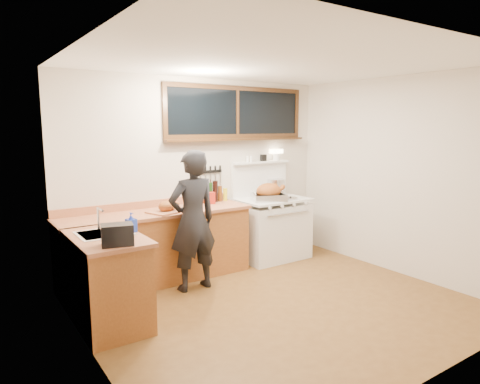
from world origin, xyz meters
TOP-DOWN VIEW (x-y plane):
  - ground_plane at (0.00, 0.00)m, footprint 4.00×3.50m
  - room_shell at (0.00, 0.00)m, footprint 4.10×3.60m
  - counter_back at (-0.80, 1.45)m, footprint 2.44×0.64m
  - counter_left at (-1.70, 0.62)m, footprint 0.64×1.09m
  - sink_unit at (-1.68, 0.70)m, footprint 0.50×0.45m
  - vintage_stove at (1.00, 1.41)m, footprint 1.02×0.74m
  - back_window at (0.60, 1.72)m, footprint 2.32×0.13m
  - left_doorway at (-1.99, -0.55)m, footprint 0.02×1.04m
  - knife_strip at (0.10, 1.73)m, footprint 0.46×0.03m
  - man at (-0.55, 0.96)m, footprint 0.62×0.42m
  - soap_bottle at (-1.43, 0.62)m, footprint 0.10×0.11m
  - toaster at (-1.70, 0.23)m, footprint 0.32×0.26m
  - cutting_board at (-0.70, 1.34)m, footprint 0.52×0.45m
  - roast_turkey at (0.84, 1.28)m, footprint 0.56×0.49m
  - stockpot at (1.24, 1.61)m, footprint 0.31×0.31m
  - saucepan at (1.03, 1.70)m, footprint 0.14×0.26m
  - pot_lid at (1.19, 1.21)m, footprint 0.26×0.26m
  - coffee_tin at (0.03, 1.53)m, footprint 0.12×0.11m
  - pitcher at (-0.03, 1.68)m, footprint 0.08×0.08m
  - bottle_cluster at (0.13, 1.63)m, footprint 0.41×0.07m

SIDE VIEW (x-z plane):
  - ground_plane at x=0.00m, z-range -0.02..0.00m
  - counter_left at x=-1.70m, z-range 0.00..0.90m
  - counter_back at x=-0.80m, z-range -0.05..0.95m
  - vintage_stove at x=1.00m, z-range -0.33..1.27m
  - man at x=-0.55m, z-range 0.00..1.69m
  - sink_unit at x=-1.68m, z-range 0.66..1.03m
  - pot_lid at x=1.19m, z-range 0.89..0.93m
  - saucepan at x=1.03m, z-range 0.90..1.01m
  - cutting_board at x=-0.70m, z-range 0.88..1.03m
  - pitcher at x=-0.03m, z-range 0.90..1.05m
  - coffee_tin at x=0.03m, z-range 0.90..1.06m
  - toaster at x=-1.70m, z-range 0.90..1.09m
  - soap_bottle at x=-1.43m, z-range 0.90..1.10m
  - roast_turkey at x=0.84m, z-range 0.88..1.13m
  - stockpot at x=1.24m, z-range 0.90..1.15m
  - bottle_cluster at x=0.13m, z-range 0.88..1.18m
  - left_doorway at x=-1.99m, z-range 0.00..2.17m
  - knife_strip at x=0.10m, z-range 1.17..1.45m
  - room_shell at x=0.00m, z-range 0.32..2.97m
  - back_window at x=0.60m, z-range 1.68..2.45m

